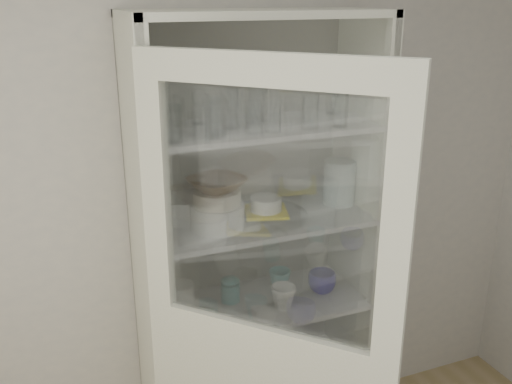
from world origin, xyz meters
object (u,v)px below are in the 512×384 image
object	(u,v)px
goblet_0	(150,103)
teal_jar	(231,291)
tin_box	(311,360)
plate_stack_back	(182,206)
goblet_2	(257,98)
cream_bowl	(217,198)
white_canister	(182,298)
mug_teal	(280,280)
yellow_trivet	(266,211)
measuring_cups	(202,315)
cupboard_door	(265,383)
goblet_1	(200,105)
plate_stack_front	(217,216)
goblet_3	(334,96)
mug_white	(283,297)
cream_dish	(226,383)
mug_blue	(322,282)
terracotta_bowl	(217,184)
white_ramekin	(266,204)
glass_platter	(266,215)
pantry_cabinet	(251,279)
grey_bowl_stack	(339,182)

from	to	relation	value
goblet_0	teal_jar	size ratio (longest dim) A/B	1.91
teal_jar	tin_box	distance (m)	0.57
plate_stack_back	goblet_2	bearing A→B (deg)	-8.89
cream_bowl	white_canister	size ratio (longest dim) A/B	1.44
tin_box	mug_teal	bearing A→B (deg)	145.32
tin_box	yellow_trivet	bearing A→B (deg)	176.21
mug_teal	goblet_2	bearing A→B (deg)	-169.43
goblet_2	plate_stack_back	size ratio (longest dim) A/B	0.81
measuring_cups	cupboard_door	bearing A→B (deg)	-81.24
plate_stack_back	tin_box	xyz separation A→B (m)	(0.56, -0.15, -0.82)
goblet_1	white_canister	world-z (taller)	goblet_1
yellow_trivet	plate_stack_front	bearing A→B (deg)	-173.34
yellow_trivet	teal_jar	bearing A→B (deg)	158.19
cupboard_door	teal_jar	bearing A→B (deg)	128.21
goblet_3	mug_white	distance (m)	0.90
cream_dish	mug_white	bearing A→B (deg)	-14.47
tin_box	mug_blue	bearing A→B (deg)	-13.55
terracotta_bowl	goblet_1	bearing A→B (deg)	98.31
mug_teal	measuring_cups	world-z (taller)	mug_teal
goblet_2	white_ramekin	size ratio (longest dim) A/B	1.40
white_canister	cream_dish	size ratio (longest dim) A/B	0.63
goblet_1	yellow_trivet	size ratio (longest dim) A/B	0.88
plate_stack_front	tin_box	bearing A→B (deg)	1.32
plate_stack_front	glass_platter	distance (m)	0.23
white_ramekin	tin_box	size ratio (longest dim) A/B	0.64
pantry_cabinet	goblet_3	size ratio (longest dim) A/B	13.79
glass_platter	pantry_cabinet	bearing A→B (deg)	118.35
goblet_2	grey_bowl_stack	world-z (taller)	goblet_2
grey_bowl_stack	mug_blue	distance (m)	0.46
measuring_cups	tin_box	size ratio (longest dim) A/B	0.44
glass_platter	measuring_cups	xyz separation A→B (m)	(-0.31, -0.04, -0.39)
yellow_trivet	cream_dish	xyz separation A→B (m)	(-0.20, -0.02, -0.79)
cream_bowl	goblet_2	bearing A→B (deg)	26.66
mug_blue	tin_box	bearing A→B (deg)	155.07
pantry_cabinet	cupboard_door	distance (m)	0.65
cream_bowl	glass_platter	bearing A→B (deg)	6.66
terracotta_bowl	yellow_trivet	bearing A→B (deg)	6.66
goblet_0	tin_box	distance (m)	1.44
goblet_2	glass_platter	bearing A→B (deg)	-85.50
goblet_3	cream_bowl	xyz separation A→B (m)	(-0.58, -0.13, -0.35)
plate_stack_back	cream_bowl	bearing A→B (deg)	-57.05
goblet_1	white_ramekin	size ratio (longest dim) A/B	1.17
mug_blue	cupboard_door	bearing A→B (deg)	-145.59
pantry_cabinet	plate_stack_front	distance (m)	0.42
goblet_0	goblet_2	size ratio (longest dim) A/B	1.02
terracotta_bowl	cupboard_door	bearing A→B (deg)	-90.81
teal_jar	cupboard_door	bearing A→B (deg)	-98.26
cupboard_door	goblet_1	distance (m)	1.08
glass_platter	yellow_trivet	size ratio (longest dim) A/B	2.00
mug_teal	mug_white	bearing A→B (deg)	-94.40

